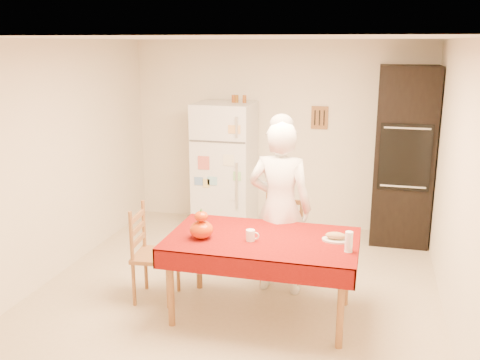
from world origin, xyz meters
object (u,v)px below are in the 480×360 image
(oven_cabinet, at_px, (404,156))
(wine_glass, at_px, (349,242))
(refrigerator, at_px, (225,167))
(bread_plate, at_px, (336,240))
(coffee_mug, at_px, (251,235))
(dining_table, at_px, (262,245))
(chair_left, at_px, (149,250))
(seated_woman, at_px, (280,208))
(pumpkin_lower, at_px, (201,230))
(chair_far, at_px, (283,235))

(oven_cabinet, relative_size, wine_glass, 12.50)
(oven_cabinet, bearing_deg, refrigerator, -178.82)
(bread_plate, bearing_deg, coffee_mug, -166.18)
(dining_table, bearing_deg, chair_left, 177.05)
(coffee_mug, bearing_deg, dining_table, 49.75)
(refrigerator, xyz_separation_m, dining_table, (1.00, -2.27, -0.16))
(seated_woman, xyz_separation_m, bread_plate, (0.59, -0.48, -0.10))
(chair_left, bearing_deg, dining_table, -98.55)
(oven_cabinet, xyz_separation_m, dining_table, (-1.28, -2.31, -0.41))
(oven_cabinet, bearing_deg, seated_woman, -124.95)
(oven_cabinet, relative_size, seated_woman, 1.26)
(refrigerator, bearing_deg, bread_plate, -53.13)
(refrigerator, height_order, pumpkin_lower, refrigerator)
(chair_far, distance_m, coffee_mug, 0.96)
(dining_table, distance_m, pumpkin_lower, 0.57)
(oven_cabinet, relative_size, chair_left, 2.32)
(oven_cabinet, bearing_deg, chair_far, -129.03)
(chair_far, bearing_deg, dining_table, -96.10)
(chair_left, xyz_separation_m, seated_woman, (1.19, 0.50, 0.37))
(bread_plate, bearing_deg, dining_table, -173.11)
(refrigerator, relative_size, bread_plate, 7.08)
(dining_table, distance_m, seated_woman, 0.59)
(seated_woman, distance_m, coffee_mug, 0.68)
(oven_cabinet, distance_m, chair_left, 3.36)
(pumpkin_lower, height_order, bread_plate, pumpkin_lower)
(dining_table, bearing_deg, seated_woman, 84.22)
(oven_cabinet, bearing_deg, bread_plate, -105.93)
(dining_table, height_order, wine_glass, wine_glass)
(bread_plate, bearing_deg, pumpkin_lower, -169.13)
(chair_far, relative_size, wine_glass, 5.40)
(refrigerator, relative_size, coffee_mug, 17.00)
(refrigerator, relative_size, wine_glass, 9.66)
(oven_cabinet, distance_m, chair_far, 2.04)
(dining_table, distance_m, wine_glass, 0.80)
(chair_left, xyz_separation_m, wine_glass, (1.90, -0.20, 0.34))
(oven_cabinet, distance_m, bread_plate, 2.35)
(refrigerator, relative_size, chair_left, 1.79)
(dining_table, xyz_separation_m, chair_left, (-1.14, 0.06, -0.18))
(chair_left, bearing_deg, coffee_mug, -104.29)
(oven_cabinet, relative_size, chair_far, 2.32)
(pumpkin_lower, bearing_deg, chair_left, 161.39)
(dining_table, relative_size, coffee_mug, 17.00)
(refrigerator, height_order, bread_plate, refrigerator)
(refrigerator, distance_m, seated_woman, 2.01)
(bread_plate, bearing_deg, chair_left, -179.38)
(oven_cabinet, distance_m, coffee_mug, 2.79)
(coffee_mug, xyz_separation_m, pumpkin_lower, (-0.44, -0.05, 0.03))
(pumpkin_lower, xyz_separation_m, bread_plate, (1.17, 0.22, -0.07))
(chair_far, height_order, chair_left, same)
(chair_left, relative_size, bread_plate, 3.96)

